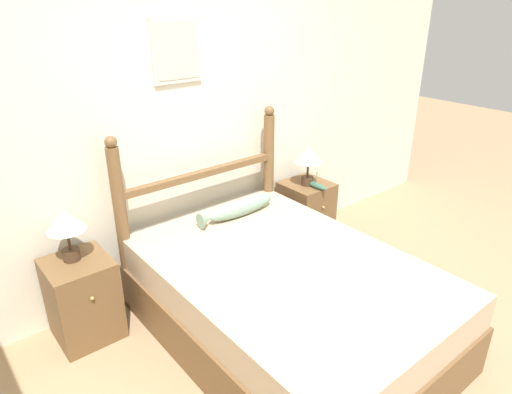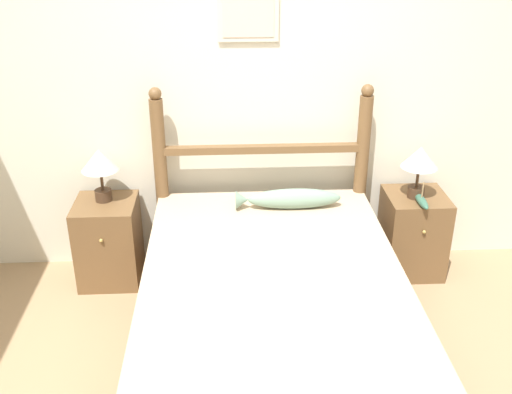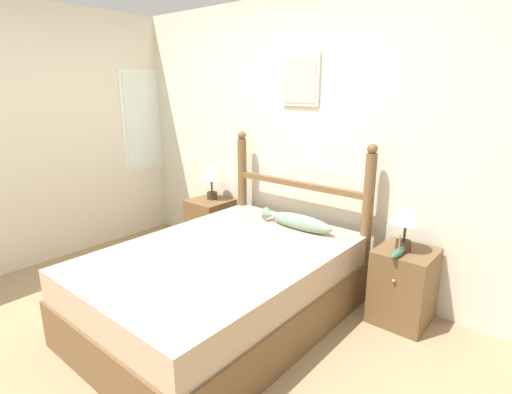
% 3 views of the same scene
% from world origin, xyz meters
% --- Properties ---
extents(ground_plane, '(16.00, 16.00, 0.00)m').
position_xyz_m(ground_plane, '(0.00, 0.00, 0.00)').
color(ground_plane, '#9E7F5B').
extents(wall_back, '(6.40, 0.08, 2.55)m').
position_xyz_m(wall_back, '(-0.00, 1.73, 1.28)').
color(wall_back, beige).
rests_on(wall_back, ground_plane).
extents(wall_left, '(0.08, 6.40, 2.55)m').
position_xyz_m(wall_left, '(-2.13, 0.03, 1.28)').
color(wall_left, beige).
rests_on(wall_left, ground_plane).
extents(bed, '(1.46, 2.08, 0.59)m').
position_xyz_m(bed, '(0.08, 0.57, 0.29)').
color(bed, brown).
rests_on(bed, ground_plane).
extents(headboard, '(1.46, 0.09, 1.34)m').
position_xyz_m(headboard, '(0.08, 1.57, 0.71)').
color(headboard, brown).
rests_on(headboard, ground_plane).
extents(nightstand_left, '(0.41, 0.44, 0.59)m').
position_xyz_m(nightstand_left, '(-0.98, 1.46, 0.29)').
color(nightstand_left, brown).
rests_on(nightstand_left, ground_plane).
extents(nightstand_right, '(0.41, 0.44, 0.59)m').
position_xyz_m(nightstand_right, '(1.14, 1.46, 0.29)').
color(nightstand_right, brown).
rests_on(nightstand_right, ground_plane).
extents(table_lamp_left, '(0.25, 0.25, 0.36)m').
position_xyz_m(table_lamp_left, '(-0.99, 1.51, 0.85)').
color(table_lamp_left, '#422D1E').
rests_on(table_lamp_left, nightstand_left).
extents(table_lamp_right, '(0.25, 0.25, 0.36)m').
position_xyz_m(table_lamp_right, '(1.12, 1.44, 0.85)').
color(table_lamp_right, '#422D1E').
rests_on(table_lamp_right, nightstand_right).
extents(model_boat, '(0.06, 0.25, 0.16)m').
position_xyz_m(model_boat, '(1.13, 1.33, 0.61)').
color(model_boat, '#386651').
rests_on(model_boat, nightstand_right).
extents(fish_pillow, '(0.69, 0.13, 0.13)m').
position_xyz_m(fish_pillow, '(0.25, 1.33, 0.65)').
color(fish_pillow, gray).
rests_on(fish_pillow, bed).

